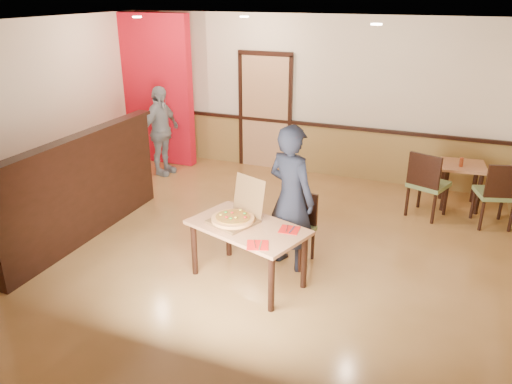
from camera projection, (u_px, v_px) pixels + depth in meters
The scene contains 24 objects.
floor at pixel (227, 257), 6.40m from camera, with size 7.00×7.00×0.00m, color #BA8348.
ceiling at pixel (222, 28), 5.34m from camera, with size 7.00×7.00×0.00m, color black.
wall_back at pixel (308, 97), 8.87m from camera, with size 7.00×7.00×0.00m, color #F5DFC0.
wall_left at pixel (1, 125), 7.07m from camera, with size 7.00×7.00×0.00m, color #F5DFC0.
wainscot_back at pixel (306, 148), 9.21m from camera, with size 7.00×0.04×0.90m, color olive.
chair_rail_back at pixel (306, 124), 9.01m from camera, with size 7.00×0.06×0.06m, color black.
back_door at pixel (265, 113), 9.25m from camera, with size 0.90×0.06×2.10m, color tan.
booth_partition at pixel (83, 187), 6.63m from camera, with size 0.20×3.10×1.44m.
red_accent_panel at pixel (153, 90), 9.44m from camera, with size 1.60×0.20×2.78m, color red.
spot_a at pixel (137, 17), 7.68m from camera, with size 0.14×0.14×0.02m, color beige.
spot_b at pixel (244, 17), 7.77m from camera, with size 0.14×0.14×0.02m, color beige.
spot_c at pixel (376, 24), 6.15m from camera, with size 0.14×0.14×0.02m, color beige.
main_table at pixel (248, 234), 5.66m from camera, with size 1.50×1.13×0.71m.
diner_chair at pixel (296, 225), 6.16m from camera, with size 0.50×0.50×0.88m.
side_chair_left at pixel (427, 182), 7.31m from camera, with size 0.65×0.65×1.02m.
side_chair_right at pixel (497, 192), 6.99m from camera, with size 0.61×0.61×0.99m.
side_table at pixel (462, 175), 7.69m from camera, with size 0.71×0.71×0.69m.
diner at pixel (291, 198), 5.90m from camera, with size 0.65×0.43×1.79m, color black.
passerby at pixel (161, 131), 8.96m from camera, with size 0.95×0.39×1.61m, color gray.
pizza_box at pixel (236, 217), 5.70m from camera, with size 0.62×0.67×0.48m.
pizza at pixel (233, 219), 5.67m from camera, with size 0.49×0.49×0.03m, color #E79D54.
napkin_near at pixel (258, 245), 5.19m from camera, with size 0.29×0.29×0.01m.
napkin_far at pixel (289, 230), 5.53m from camera, with size 0.23×0.23×0.01m.
condiment at pixel (461, 162), 7.52m from camera, with size 0.06×0.06×0.14m, color #983A1B.
Camera 1 is at (2.42, -5.07, 3.20)m, focal length 35.00 mm.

